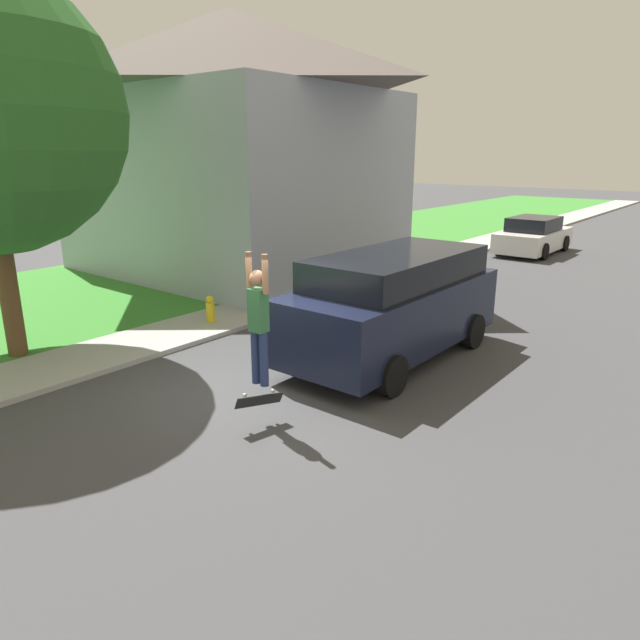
% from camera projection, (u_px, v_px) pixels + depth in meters
% --- Properties ---
extents(ground_plane, '(120.00, 120.00, 0.00)m').
position_uv_depth(ground_plane, '(258.00, 390.00, 9.77)').
color(ground_plane, '#3D3D3F').
extents(lawn, '(10.00, 80.00, 0.08)m').
position_uv_depth(lawn, '(215.00, 273.00, 19.05)').
color(lawn, '#387F2D').
rests_on(lawn, ground_plane).
extents(sidewalk, '(1.80, 80.00, 0.10)m').
position_uv_depth(sidewalk, '(317.00, 292.00, 16.40)').
color(sidewalk, '#9E9E99').
rests_on(sidewalk, ground_plane).
extents(house, '(10.07, 8.41, 8.11)m').
position_uv_depth(house, '(232.00, 140.00, 18.57)').
color(house, '#99A3B2').
rests_on(house, lawn).
extents(suv_parked, '(2.21, 5.08, 2.08)m').
position_uv_depth(suv_parked, '(394.00, 303.00, 11.04)').
color(suv_parked, black).
rests_on(suv_parked, ground_plane).
extents(car_down_street, '(1.94, 4.25, 1.44)m').
position_uv_depth(car_down_street, '(533.00, 236.00, 22.78)').
color(car_down_street, silver).
rests_on(car_down_street, ground_plane).
extents(skateboarder, '(0.41, 0.23, 1.97)m').
position_uv_depth(skateboarder, '(258.00, 318.00, 8.22)').
color(skateboarder, navy).
rests_on(skateboarder, ground_plane).
extents(skateboard, '(0.32, 0.74, 0.30)m').
position_uv_depth(skateboard, '(259.00, 400.00, 8.38)').
color(skateboard, black).
rests_on(skateboard, ground_plane).
extents(fire_hydrant, '(0.20, 0.20, 0.63)m').
position_uv_depth(fire_hydrant, '(210.00, 309.00, 13.27)').
color(fire_hydrant, gold).
rests_on(fire_hydrant, sidewalk).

